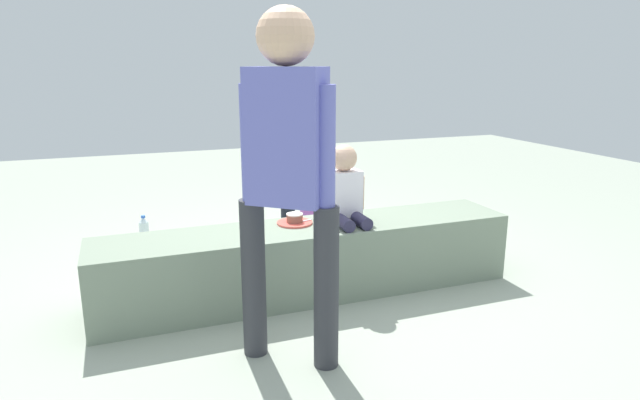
# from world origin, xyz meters

# --- Properties ---
(ground_plane) EXTENTS (12.00, 12.00, 0.00)m
(ground_plane) POSITION_xyz_m (0.00, 0.00, 0.00)
(ground_plane) COLOR #96A08F
(concrete_ledge) EXTENTS (2.58, 0.47, 0.44)m
(concrete_ledge) POSITION_xyz_m (0.00, 0.00, 0.22)
(concrete_ledge) COLOR gray
(concrete_ledge) RESTS_ON ground_plane
(child_seated) EXTENTS (0.28, 0.32, 0.48)m
(child_seated) POSITION_xyz_m (0.23, 0.00, 0.65)
(child_seated) COLOR #2B2843
(child_seated) RESTS_ON concrete_ledge
(adult_standing) EXTENTS (0.40, 0.36, 1.63)m
(adult_standing) POSITION_xyz_m (-0.35, -0.70, 0.98)
(adult_standing) COLOR #303137
(adult_standing) RESTS_ON ground_plane
(cake_plate) EXTENTS (0.22, 0.22, 0.07)m
(cake_plate) POSITION_xyz_m (-0.07, 0.08, 0.46)
(cake_plate) COLOR #E0594C
(cake_plate) RESTS_ON concrete_ledge
(gift_bag) EXTENTS (0.26, 0.12, 0.36)m
(gift_bag) POSITION_xyz_m (0.48, 1.19, 0.16)
(gift_bag) COLOR #B259BF
(gift_bag) RESTS_ON ground_plane
(railing_post) EXTENTS (0.36, 0.36, 1.06)m
(railing_post) POSITION_xyz_m (0.14, 0.92, 0.39)
(railing_post) COLOR black
(railing_post) RESTS_ON ground_plane
(water_bottle_near_gift) EXTENTS (0.07, 0.07, 0.24)m
(water_bottle_near_gift) POSITION_xyz_m (-0.92, 1.33, 0.11)
(water_bottle_near_gift) COLOR silver
(water_bottle_near_gift) RESTS_ON ground_plane
(water_bottle_far_side) EXTENTS (0.07, 0.07, 0.24)m
(water_bottle_far_side) POSITION_xyz_m (-0.01, 1.26, 0.11)
(water_bottle_far_side) COLOR silver
(water_bottle_far_side) RESTS_ON ground_plane
(party_cup_red) EXTENTS (0.07, 0.07, 0.11)m
(party_cup_red) POSITION_xyz_m (-0.55, 0.76, 0.05)
(party_cup_red) COLOR red
(party_cup_red) RESTS_ON ground_plane
(cake_box_white) EXTENTS (0.33, 0.36, 0.12)m
(cake_box_white) POSITION_xyz_m (1.10, 0.71, 0.06)
(cake_box_white) COLOR white
(cake_box_white) RESTS_ON ground_plane
(handbag_black_leather) EXTENTS (0.30, 0.10, 0.34)m
(handbag_black_leather) POSITION_xyz_m (-0.23, 0.54, 0.12)
(handbag_black_leather) COLOR black
(handbag_black_leather) RESTS_ON ground_plane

